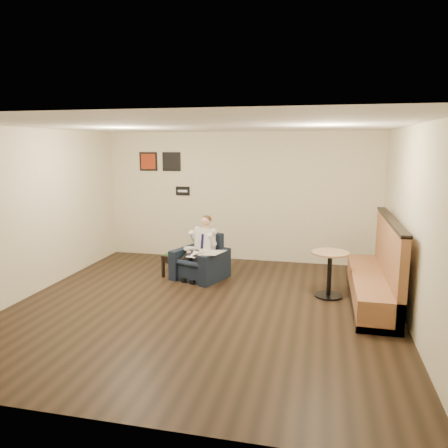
% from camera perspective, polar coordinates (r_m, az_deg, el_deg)
% --- Properties ---
extents(ground, '(6.00, 6.00, 0.00)m').
position_cam_1_polar(ground, '(7.02, -2.69, -10.75)').
color(ground, black).
rests_on(ground, ground).
extents(wall_back, '(6.00, 0.02, 2.80)m').
position_cam_1_polar(wall_back, '(9.54, 2.08, 3.56)').
color(wall_back, '#EFE7C4').
rests_on(wall_back, ground).
extents(wall_front, '(6.00, 0.02, 2.80)m').
position_cam_1_polar(wall_front, '(3.91, -14.79, -6.67)').
color(wall_front, '#EFE7C4').
rests_on(wall_front, ground).
extents(wall_left, '(0.02, 6.00, 2.80)m').
position_cam_1_polar(wall_left, '(7.99, -24.00, 1.35)').
color(wall_left, '#EFE7C4').
rests_on(wall_left, ground).
extents(wall_right, '(0.02, 6.00, 2.80)m').
position_cam_1_polar(wall_right, '(6.52, 23.51, -0.45)').
color(wall_right, '#EFE7C4').
rests_on(wall_right, ground).
extents(ceiling, '(6.00, 6.00, 0.02)m').
position_cam_1_polar(ceiling, '(6.56, -2.90, 12.75)').
color(ceiling, white).
rests_on(ceiling, wall_back).
extents(seating_sign, '(0.32, 0.02, 0.20)m').
position_cam_1_polar(seating_sign, '(9.84, -5.41, 4.31)').
color(seating_sign, black).
rests_on(seating_sign, wall_back).
extents(art_print_left, '(0.42, 0.03, 0.42)m').
position_cam_1_polar(art_print_left, '(10.07, -9.85, 8.06)').
color(art_print_left, '#992C12').
rests_on(art_print_left, wall_back).
extents(art_print_right, '(0.42, 0.03, 0.42)m').
position_cam_1_polar(art_print_right, '(9.87, -6.87, 8.09)').
color(art_print_right, black).
rests_on(art_print_right, wall_back).
extents(armchair, '(1.10, 1.10, 0.83)m').
position_cam_1_polar(armchair, '(8.33, -3.15, -4.34)').
color(armchair, black).
rests_on(armchair, ground).
extents(seated_man, '(0.78, 0.95, 1.14)m').
position_cam_1_polar(seated_man, '(8.21, -3.60, -3.46)').
color(seated_man, silver).
rests_on(seated_man, armchair).
extents(lap_papers, '(0.26, 0.31, 0.01)m').
position_cam_1_polar(lap_papers, '(8.15, -3.97, -3.99)').
color(lap_papers, white).
rests_on(lap_papers, seated_man).
extents(newspaper, '(0.48, 0.54, 0.01)m').
position_cam_1_polar(newspaper, '(8.03, -1.51, -3.78)').
color(newspaper, silver).
rests_on(newspaper, armchair).
extents(side_table, '(0.65, 0.65, 0.43)m').
position_cam_1_polar(side_table, '(8.57, -5.76, -5.34)').
color(side_table, black).
rests_on(side_table, ground).
extents(green_folder, '(0.47, 0.36, 0.01)m').
position_cam_1_polar(green_folder, '(8.51, -6.02, -3.90)').
color(green_folder, green).
rests_on(green_folder, side_table).
extents(coffee_mug, '(0.10, 0.10, 0.09)m').
position_cam_1_polar(coffee_mug, '(8.51, -4.39, -3.61)').
color(coffee_mug, white).
rests_on(coffee_mug, side_table).
extents(smartphone, '(0.15, 0.12, 0.01)m').
position_cam_1_polar(smartphone, '(8.61, -4.96, -3.72)').
color(smartphone, black).
rests_on(smartphone, side_table).
extents(banquette, '(0.63, 2.65, 1.36)m').
position_cam_1_polar(banquette, '(7.42, 18.84, -4.63)').
color(banquette, '#915B38').
rests_on(banquette, ground).
extents(cafe_table, '(0.79, 0.79, 0.78)m').
position_cam_1_polar(cafe_table, '(7.54, 13.59, -6.42)').
color(cafe_table, '#9D7955').
rests_on(cafe_table, ground).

